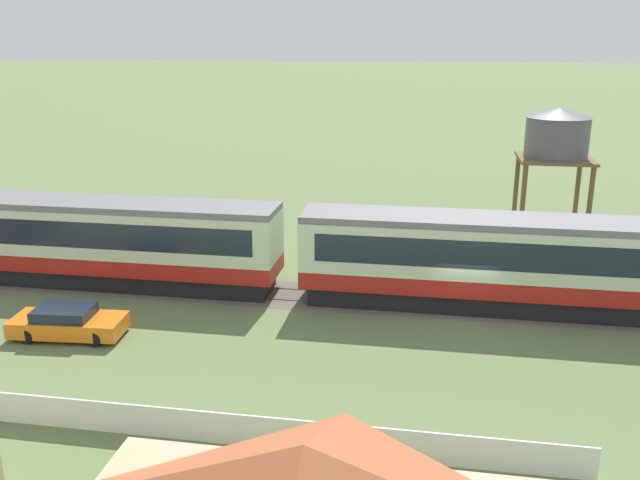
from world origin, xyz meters
TOP-DOWN VIEW (x-y plane):
  - ground_plane at (0.00, 0.00)m, footprint 600.00×600.00m
  - passenger_train at (-7.83, 0.90)m, footprint 81.57×3.07m
  - railway_track at (0.02, 0.90)m, footprint 140.59×3.60m
  - water_tower at (5.18, 11.12)m, footprint 4.07×4.07m
  - parked_car_orange at (-16.21, -5.23)m, footprint 4.71×2.25m

SIDE VIEW (x-z plane):
  - ground_plane at x=0.00m, z-range 0.00..0.00m
  - railway_track at x=0.02m, z-range -0.01..0.03m
  - parked_car_orange at x=-16.21m, z-range -0.03..1.26m
  - passenger_train at x=-7.83m, z-range 0.23..4.49m
  - water_tower at x=5.18m, z-range 2.40..10.48m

